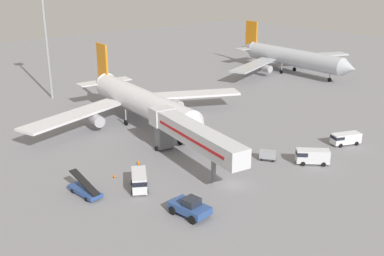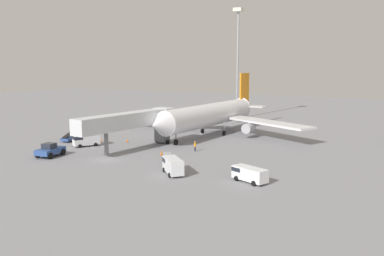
% 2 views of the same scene
% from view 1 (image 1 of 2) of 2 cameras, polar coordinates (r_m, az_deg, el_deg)
% --- Properties ---
extents(ground_plane, '(300.00, 300.00, 0.00)m').
position_cam_1_polar(ground_plane, '(64.49, 5.10, -7.04)').
color(ground_plane, gray).
extents(airplane_at_gate, '(46.50, 42.03, 13.32)m').
position_cam_1_polar(airplane_at_gate, '(88.00, -6.54, 3.36)').
color(airplane_at_gate, silver).
rests_on(airplane_at_gate, ground).
extents(jet_bridge, '(6.53, 23.09, 7.03)m').
position_cam_1_polar(jet_bridge, '(67.81, -0.30, -0.72)').
color(jet_bridge, silver).
rests_on(jet_bridge, ground).
extents(pushback_tug, '(3.51, 5.39, 2.36)m').
position_cam_1_polar(pushback_tug, '(56.40, -0.25, -9.80)').
color(pushback_tug, '#2D4C8E').
rests_on(pushback_tug, ground).
extents(belt_loader_truck, '(2.44, 5.71, 2.83)m').
position_cam_1_polar(belt_loader_truck, '(62.84, -13.14, -7.50)').
color(belt_loader_truck, '#2D4C8E').
rests_on(belt_loader_truck, ground).
extents(service_van_near_center, '(5.38, 3.67, 2.00)m').
position_cam_1_polar(service_van_near_center, '(82.05, 18.48, -1.21)').
color(service_van_near_center, white).
rests_on(service_van_near_center, ground).
extents(service_van_far_right, '(4.90, 4.79, 2.32)m').
position_cam_1_polar(service_van_far_right, '(72.61, 14.64, -3.36)').
color(service_van_far_right, silver).
rests_on(service_van_far_right, ground).
extents(service_van_rear_right, '(4.24, 5.19, 2.40)m').
position_cam_1_polar(service_van_rear_right, '(62.78, -6.58, -6.48)').
color(service_van_rear_right, silver).
rests_on(service_van_rear_right, ground).
extents(baggage_cart_near_right, '(2.41, 2.78, 1.59)m').
position_cam_1_polar(baggage_cart_near_right, '(72.68, 9.40, -3.33)').
color(baggage_cart_near_right, '#38383D').
rests_on(baggage_cart_near_right, ground).
extents(ground_crew_worker_foreground, '(0.46, 0.46, 1.80)m').
position_cam_1_polar(ground_crew_worker_foreground, '(78.95, 3.57, -1.16)').
color(ground_crew_worker_foreground, '#1E2333').
rests_on(ground_crew_worker_foreground, ground).
extents(safety_cone_alpha, '(0.37, 0.37, 0.57)m').
position_cam_1_polar(safety_cone_alpha, '(67.11, -9.60, -5.88)').
color(safety_cone_alpha, black).
rests_on(safety_cone_alpha, ground).
extents(safety_cone_bravo, '(0.49, 0.49, 0.74)m').
position_cam_1_polar(safety_cone_bravo, '(73.10, 4.51, -3.41)').
color(safety_cone_bravo, black).
rests_on(safety_cone_bravo, ground).
extents(safety_cone_charlie, '(0.47, 0.47, 0.72)m').
position_cam_1_polar(safety_cone_charlie, '(70.87, -6.68, -4.25)').
color(safety_cone_charlie, black).
rests_on(safety_cone_charlie, ground).
extents(airplane_background, '(46.60, 41.76, 13.10)m').
position_cam_1_polar(airplane_background, '(134.24, 12.11, 8.60)').
color(airplane_background, '#B7BCC6').
rests_on(airplane_background, ground).
extents(apron_light_mast, '(2.40, 2.40, 30.83)m').
position_cam_1_polar(apron_light_mast, '(107.47, -18.06, 14.30)').
color(apron_light_mast, '#93969B').
rests_on(apron_light_mast, ground).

